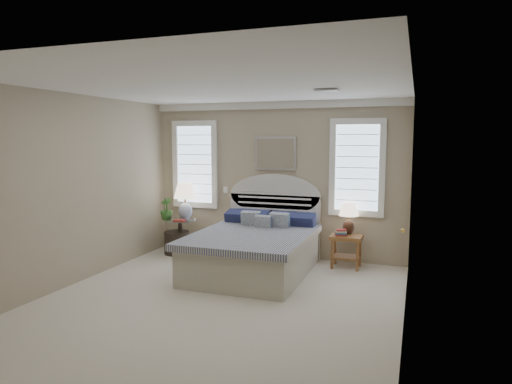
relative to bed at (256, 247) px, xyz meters
The scene contains 21 objects.
floor 1.51m from the bed, 90.00° to the right, with size 4.50×5.00×0.01m, color beige.
ceiling 2.74m from the bed, 90.00° to the right, with size 4.50×5.00×0.01m, color white.
wall_back 1.42m from the bed, 90.00° to the left, with size 4.50×0.02×2.70m, color tan.
wall_left 2.85m from the bed, 147.06° to the right, with size 0.02×5.00×2.70m, color tan.
wall_right 2.85m from the bed, 32.94° to the right, with size 0.02×5.00×2.70m, color tan.
crown_molding 2.47m from the bed, 90.00° to the left, with size 4.50×0.08×0.12m, color white.
hvac_vent 2.67m from the bed, 28.73° to the right, with size 0.30×0.20×0.02m, color #B2B2B2.
switch_plate 1.59m from the bed, 132.76° to the left, with size 0.08×0.01×0.12m, color white.
window_left 2.22m from the bed, 146.59° to the left, with size 0.90×0.06×1.60m, color #A9BFD6.
window_right 2.12m from the bed, 36.14° to the left, with size 0.90×0.06×1.60m, color #A9BFD6.
painting 1.75m from the bed, 90.00° to the left, with size 0.74×0.04×0.58m, color silver.
closet_door 2.39m from the bed, ahead, with size 0.02×1.80×2.40m, color white.
bed is the anchor object (origin of this frame).
side_table_left 1.75m from the bed, 160.26° to the left, with size 0.56×0.56×0.63m.
nightstand_right 1.47m from the bed, 28.03° to the left, with size 0.50×0.40×0.53m.
floor_pot 1.82m from the bed, 161.36° to the left, with size 0.45×0.45×0.41m, color black.
lamp_left 1.84m from the bed, 157.08° to the left, with size 0.54×0.54×0.66m.
lamp_right 1.61m from the bed, 32.04° to the left, with size 0.39×0.39×0.52m.
potted_plant 1.98m from the bed, 165.24° to the left, with size 0.22×0.22×0.39m, color #3A7930.
books_left 1.65m from the bed, 164.68° to the left, with size 0.21×0.16×0.03m.
books_right 1.39m from the bed, 27.73° to the left, with size 0.21×0.17×0.10m.
Camera 1 is at (2.33, -5.10, 2.05)m, focal length 32.00 mm.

